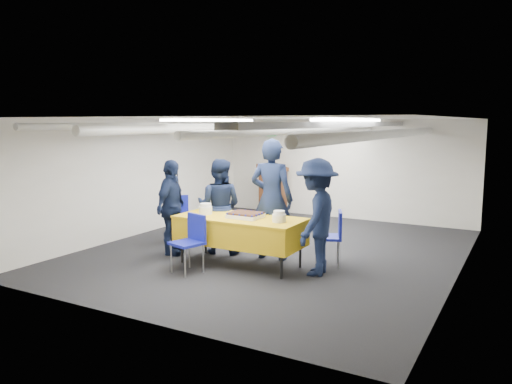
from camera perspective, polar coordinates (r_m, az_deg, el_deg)
ground at (r=8.80m, az=2.18°, el=-6.75°), size 7.00×7.00×0.00m
room_shell at (r=8.84m, az=3.98°, el=5.22°), size 6.00×7.00×2.30m
serving_table at (r=7.83m, az=-1.84°, el=-4.39°), size 2.02×0.90×0.77m
sheet_cake at (r=7.72m, az=-1.21°, el=-2.65°), size 0.51×0.40×0.09m
plate_stack_left at (r=8.06m, az=-5.80°, el=-1.96°), size 0.21×0.21×0.17m
plate_stack_right at (r=7.40m, az=2.66°, el=-2.85°), size 0.20×0.20×0.17m
podium at (r=12.06m, az=1.96°, el=0.27°), size 0.62×0.53×1.25m
chair_near at (r=7.56m, az=-7.40°, el=-5.12°), size 0.52×0.52×0.87m
chair_right at (r=7.91m, az=8.79°, el=-4.57°), size 0.55×0.55×0.87m
chair_left at (r=9.47m, az=-8.90°, el=-2.48°), size 0.59×0.59×0.87m
sailor_a at (r=8.13m, az=1.81°, el=-0.84°), size 0.77×0.55×1.98m
sailor_b at (r=8.55m, az=-4.24°, el=-1.63°), size 0.92×0.80×1.62m
sailor_c at (r=8.56m, az=-9.66°, el=-1.74°), size 0.62×1.01×1.61m
sailor_d at (r=7.37m, az=6.90°, el=-2.84°), size 0.77×1.18×1.72m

